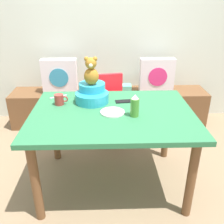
{
  "coord_description": "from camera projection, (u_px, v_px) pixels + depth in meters",
  "views": [
    {
      "loc": [
        -0.06,
        -1.87,
        1.62
      ],
      "look_at": [
        0.0,
        0.1,
        0.69
      ],
      "focal_mm": 39.68,
      "sensor_mm": 36.0,
      "label": 1
    }
  ],
  "objects": [
    {
      "name": "coffee_mug",
      "position": [
        59.0,
        100.0,
        2.18
      ],
      "size": [
        0.12,
        0.08,
        0.09
      ],
      "color": "#9E332D",
      "rests_on": "dining_table"
    },
    {
      "name": "cell_phone",
      "position": [
        123.0,
        101.0,
        2.26
      ],
      "size": [
        0.15,
        0.09,
        0.01
      ],
      "primitive_type": "cube",
      "rotation": [
        0.0,
        0.0,
        1.7
      ],
      "color": "black",
      "rests_on": "dining_table"
    },
    {
      "name": "window_bench",
      "position": [
        109.0,
        107.0,
        3.41
      ],
      "size": [
        2.6,
        0.44,
        0.46
      ],
      "primitive_type": "cube",
      "color": "brown",
      "rests_on": "ground_plane"
    },
    {
      "name": "ketchup_bottle",
      "position": [
        135.0,
        106.0,
        1.95
      ],
      "size": [
        0.07,
        0.07,
        0.18
      ],
      "color": "#4C8C33",
      "rests_on": "dining_table"
    },
    {
      "name": "dinner_plate_near",
      "position": [
        113.0,
        112.0,
        2.04
      ],
      "size": [
        0.2,
        0.2,
        0.01
      ],
      "primitive_type": "cylinder",
      "color": "white",
      "rests_on": "dining_table"
    },
    {
      "name": "pillow_floral_left",
      "position": [
        60.0,
        76.0,
        3.18
      ],
      "size": [
        0.44,
        0.15,
        0.44
      ],
      "color": "silver",
      "rests_on": "window_bench"
    },
    {
      "name": "pillow_floral_right",
      "position": [
        157.0,
        75.0,
        3.21
      ],
      "size": [
        0.44,
        0.15,
        0.44
      ],
      "color": "silver",
      "rests_on": "window_bench"
    },
    {
      "name": "table_fork",
      "position": [
        58.0,
        97.0,
        2.37
      ],
      "size": [
        0.15,
        0.1,
        0.01
      ],
      "primitive_type": "cube",
      "rotation": [
        0.0,
        0.0,
        2.1
      ],
      "color": "silver",
      "rests_on": "dining_table"
    },
    {
      "name": "ground_plane",
      "position": [
        112.0,
        181.0,
        2.38
      ],
      "size": [
        8.0,
        8.0,
        0.0
      ],
      "primitive_type": "plane",
      "color": "#8C7256"
    },
    {
      "name": "infant_seat_teal",
      "position": [
        92.0,
        94.0,
        2.24
      ],
      "size": [
        0.3,
        0.33,
        0.16
      ],
      "color": "#289CBC",
      "rests_on": "dining_table"
    },
    {
      "name": "teddy_bear",
      "position": [
        91.0,
        72.0,
        2.15
      ],
      "size": [
        0.13,
        0.12,
        0.25
      ],
      "color": "#AD7325",
      "rests_on": "infant_seat_teal"
    },
    {
      "name": "back_wall",
      "position": [
        109.0,
        23.0,
        3.2
      ],
      "size": [
        4.4,
        0.1,
        2.6
      ],
      "primitive_type": "cube",
      "color": "silver",
      "rests_on": "ground_plane"
    },
    {
      "name": "book_stack",
      "position": [
        124.0,
        88.0,
        3.3
      ],
      "size": [
        0.2,
        0.14,
        0.09
      ],
      "primitive_type": "cube",
      "color": "#5EC7AB",
      "rests_on": "window_bench"
    },
    {
      "name": "highchair",
      "position": [
        112.0,
        99.0,
        2.89
      ],
      "size": [
        0.37,
        0.49,
        0.79
      ],
      "color": "red",
      "rests_on": "ground_plane"
    },
    {
      "name": "dining_table",
      "position": [
        112.0,
        122.0,
        2.1
      ],
      "size": [
        1.36,
        0.99,
        0.74
      ],
      "color": "#2D7247",
      "rests_on": "ground_plane"
    }
  ]
}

